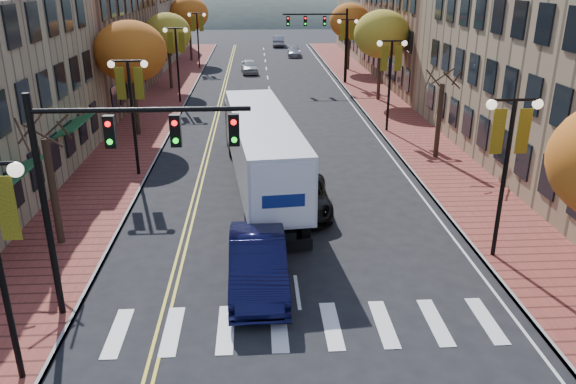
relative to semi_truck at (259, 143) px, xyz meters
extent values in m
plane|color=black|center=(1.13, -14.00, -2.29)|extent=(200.00, 200.00, 0.00)
cube|color=brown|center=(-7.87, 18.50, -2.21)|extent=(4.00, 85.00, 0.15)
cube|color=brown|center=(10.13, 18.50, -2.21)|extent=(4.00, 85.00, 0.15)
cube|color=brown|center=(-15.87, 22.00, 3.21)|extent=(12.00, 24.00, 11.00)
cube|color=#9E8966|center=(-15.87, 47.00, 2.46)|extent=(12.00, 26.00, 9.50)
cube|color=brown|center=(19.63, 28.00, 2.71)|extent=(15.00, 24.00, 10.00)
cube|color=#9E8966|center=(19.63, 50.00, 3.21)|extent=(15.00, 20.00, 11.00)
cylinder|color=#382619|center=(-7.87, -6.00, -0.04)|extent=(0.28, 0.28, 4.20)
cylinder|color=#382619|center=(-7.87, 10.00, 0.31)|extent=(0.28, 0.28, 4.90)
ellipsoid|color=#DB5B19|center=(-7.87, 10.00, 3.17)|extent=(4.48, 4.48, 3.81)
cylinder|color=#382619|center=(-7.87, 26.00, 0.14)|extent=(0.28, 0.28, 4.55)
ellipsoid|color=gold|center=(-7.87, 26.00, 2.78)|extent=(4.16, 4.16, 3.54)
cylinder|color=#382619|center=(-7.87, 44.00, 0.38)|extent=(0.28, 0.28, 5.04)
ellipsoid|color=#DB5B19|center=(-7.87, 44.00, 3.33)|extent=(4.61, 4.61, 3.92)
cylinder|color=#382619|center=(10.13, 4.00, -0.04)|extent=(0.28, 0.28, 4.20)
cylinder|color=#382619|center=(10.13, 20.00, 0.31)|extent=(0.28, 0.28, 4.90)
ellipsoid|color=gold|center=(10.13, 20.00, 3.17)|extent=(4.48, 4.48, 3.81)
cylinder|color=#382619|center=(10.13, 36.00, 0.24)|extent=(0.28, 0.28, 4.76)
ellipsoid|color=#DB5B19|center=(10.13, 36.00, 3.02)|extent=(4.35, 4.35, 3.70)
cylinder|color=black|center=(-6.37, -14.00, 0.71)|extent=(0.16, 0.16, 6.00)
sphere|color=#FFF2CC|center=(-5.57, -14.00, 3.56)|extent=(0.36, 0.36, 0.36)
cube|color=gold|center=(-5.92, -14.00, 2.61)|extent=(0.45, 0.03, 1.60)
cylinder|color=black|center=(-6.37, 2.00, 0.71)|extent=(0.16, 0.16, 6.00)
cylinder|color=black|center=(-6.37, 2.00, 3.71)|extent=(1.60, 0.10, 0.10)
sphere|color=#FFF2CC|center=(-7.17, 2.00, 3.56)|extent=(0.36, 0.36, 0.36)
sphere|color=#FFF2CC|center=(-5.57, 2.00, 3.56)|extent=(0.36, 0.36, 0.36)
cube|color=gold|center=(-6.82, 2.00, 2.61)|extent=(0.45, 0.03, 1.60)
cube|color=gold|center=(-5.92, 2.00, 2.61)|extent=(0.45, 0.03, 1.60)
cylinder|color=black|center=(-6.37, 20.00, 0.71)|extent=(0.16, 0.16, 6.00)
cylinder|color=black|center=(-6.37, 20.00, 3.71)|extent=(1.60, 0.10, 0.10)
sphere|color=#FFF2CC|center=(-7.17, 20.00, 3.56)|extent=(0.36, 0.36, 0.36)
sphere|color=#FFF2CC|center=(-5.57, 20.00, 3.56)|extent=(0.36, 0.36, 0.36)
cube|color=gold|center=(-6.82, 20.00, 2.61)|extent=(0.45, 0.03, 1.60)
cube|color=gold|center=(-5.92, 20.00, 2.61)|extent=(0.45, 0.03, 1.60)
cylinder|color=black|center=(-6.37, 38.00, 0.71)|extent=(0.16, 0.16, 6.00)
cylinder|color=black|center=(-6.37, 38.00, 3.71)|extent=(1.60, 0.10, 0.10)
sphere|color=#FFF2CC|center=(-7.17, 38.00, 3.56)|extent=(0.36, 0.36, 0.36)
sphere|color=#FFF2CC|center=(-5.57, 38.00, 3.56)|extent=(0.36, 0.36, 0.36)
cube|color=gold|center=(-6.82, 38.00, 2.61)|extent=(0.45, 0.03, 1.60)
cube|color=gold|center=(-5.92, 38.00, 2.61)|extent=(0.45, 0.03, 1.60)
cylinder|color=black|center=(8.63, -8.00, 0.71)|extent=(0.16, 0.16, 6.00)
cylinder|color=black|center=(8.63, -8.00, 3.71)|extent=(1.60, 0.10, 0.10)
sphere|color=#FFF2CC|center=(7.83, -8.00, 3.56)|extent=(0.36, 0.36, 0.36)
sphere|color=#FFF2CC|center=(9.43, -8.00, 3.56)|extent=(0.36, 0.36, 0.36)
cube|color=gold|center=(8.18, -8.00, 2.61)|extent=(0.45, 0.03, 1.60)
cube|color=gold|center=(9.08, -8.00, 2.61)|extent=(0.45, 0.03, 1.60)
cylinder|color=black|center=(8.63, 10.00, 0.71)|extent=(0.16, 0.16, 6.00)
cylinder|color=black|center=(8.63, 10.00, 3.71)|extent=(1.60, 0.10, 0.10)
sphere|color=#FFF2CC|center=(7.83, 10.00, 3.56)|extent=(0.36, 0.36, 0.36)
sphere|color=#FFF2CC|center=(9.43, 10.00, 3.56)|extent=(0.36, 0.36, 0.36)
cube|color=gold|center=(8.18, 10.00, 2.61)|extent=(0.45, 0.03, 1.60)
cube|color=gold|center=(9.08, 10.00, 2.61)|extent=(0.45, 0.03, 1.60)
cylinder|color=black|center=(8.63, 28.00, 0.71)|extent=(0.16, 0.16, 6.00)
cylinder|color=black|center=(8.63, 28.00, 3.71)|extent=(1.60, 0.10, 0.10)
sphere|color=#FFF2CC|center=(7.83, 28.00, 3.56)|extent=(0.36, 0.36, 0.36)
sphere|color=#FFF2CC|center=(9.43, 28.00, 3.56)|extent=(0.36, 0.36, 0.36)
cube|color=gold|center=(8.18, 28.00, 2.61)|extent=(0.45, 0.03, 1.60)
cube|color=gold|center=(9.08, 28.00, 2.61)|extent=(0.45, 0.03, 1.60)
cylinder|color=black|center=(-6.27, -11.00, 1.21)|extent=(0.20, 0.20, 7.00)
cylinder|color=black|center=(-3.27, -11.00, 4.21)|extent=(6.00, 0.14, 0.14)
cube|color=black|center=(-4.17, -11.00, 3.61)|extent=(0.30, 0.25, 0.90)
sphere|color=#FF0C0C|center=(-4.17, -11.14, 3.86)|extent=(0.16, 0.16, 0.16)
cube|color=black|center=(-2.37, -11.00, 3.61)|extent=(0.30, 0.25, 0.90)
sphere|color=#FF0C0C|center=(-2.37, -11.14, 3.86)|extent=(0.16, 0.16, 0.16)
cube|color=black|center=(-0.75, -11.00, 3.61)|extent=(0.30, 0.25, 0.90)
sphere|color=#FF0C0C|center=(-0.75, -11.14, 3.86)|extent=(0.16, 0.16, 0.16)
cylinder|color=black|center=(8.53, 28.00, 1.21)|extent=(0.20, 0.20, 7.00)
cylinder|color=black|center=(5.53, 28.00, 4.21)|extent=(6.00, 0.14, 0.14)
cube|color=black|center=(6.43, 28.00, 3.61)|extent=(0.30, 0.25, 0.90)
sphere|color=#FF0C0C|center=(6.43, 27.86, 3.86)|extent=(0.16, 0.16, 0.16)
cube|color=black|center=(4.63, 28.00, 3.61)|extent=(0.30, 0.25, 0.90)
sphere|color=#FF0C0C|center=(4.63, 27.86, 3.86)|extent=(0.16, 0.16, 0.16)
cube|color=black|center=(3.01, 28.00, 3.61)|extent=(0.30, 0.25, 0.90)
sphere|color=#FF0C0C|center=(3.01, 27.86, 3.86)|extent=(0.16, 0.16, 0.16)
cube|color=black|center=(0.13, -1.25, -1.46)|extent=(2.29, 12.76, 0.34)
cube|color=silver|center=(0.13, -1.25, 0.26)|extent=(3.85, 12.92, 2.74)
cube|color=black|center=(-0.68, 6.54, -0.67)|extent=(2.74, 3.17, 2.45)
cylinder|color=black|center=(-0.37, -6.41, -1.80)|extent=(0.44, 1.01, 0.98)
cylinder|color=black|center=(1.68, -6.20, -1.80)|extent=(0.44, 1.01, 0.98)
cylinder|color=black|center=(-0.49, -5.25, -1.80)|extent=(0.44, 1.01, 0.98)
cylinder|color=black|center=(1.56, -5.03, -1.80)|extent=(0.44, 1.01, 0.98)
cylinder|color=black|center=(-1.58, 5.27, -1.80)|extent=(0.44, 1.01, 0.98)
cylinder|color=black|center=(0.46, 5.48, -1.80)|extent=(0.44, 1.01, 0.98)
cylinder|color=black|center=(-1.80, 7.41, -1.80)|extent=(0.44, 1.01, 0.98)
cylinder|color=black|center=(0.24, 7.62, -1.80)|extent=(0.44, 1.01, 0.98)
imported|color=black|center=(-0.17, -9.57, -1.40)|extent=(1.99, 5.45, 1.78)
imported|color=black|center=(1.88, -3.14, -1.58)|extent=(2.40, 5.11, 1.41)
imported|color=silver|center=(-0.75, 34.89, -1.57)|extent=(2.02, 4.33, 1.44)
imported|color=#999AA0|center=(4.97, 47.79, -1.68)|extent=(1.90, 4.26, 1.22)
imported|color=#99989F|center=(3.41, 58.99, -1.51)|extent=(1.90, 4.79, 1.55)
camera|label=1|loc=(-0.12, -26.29, 7.67)|focal=35.00mm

